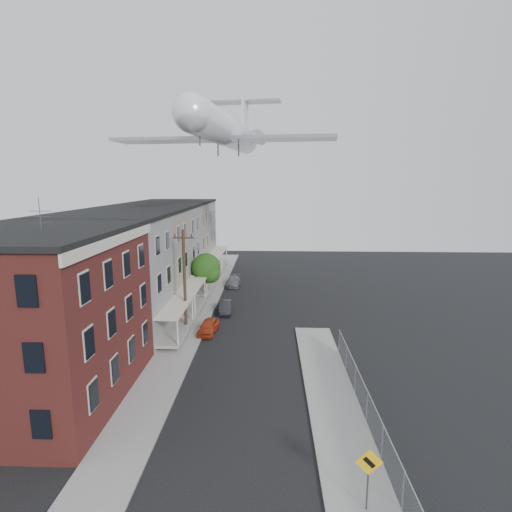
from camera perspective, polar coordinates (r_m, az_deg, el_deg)
The scene contains 19 objects.
ground at distance 19.77m, azimuth -3.97°, elevation -30.25°, with size 120.00×120.00×0.00m, color black.
sidewalk_left at distance 41.58m, azimuth -8.07°, elevation -7.58°, with size 3.00×62.00×0.12m, color gray.
sidewalk_right at distance 24.80m, azimuth 11.29°, elevation -20.89°, with size 3.00×26.00×0.12m, color gray.
curb_left at distance 41.35m, azimuth -6.08°, elevation -7.62°, with size 0.15×62.00×0.14m, color gray.
curb_right at distance 24.61m, azimuth 7.72°, elevation -21.00°, with size 0.15×26.00×0.14m, color gray.
corner_building at distance 26.96m, azimuth -28.88°, elevation -7.51°, with size 10.31×12.30×12.15m.
row_house_a at distance 35.11m, azimuth -20.93°, elevation -2.98°, with size 11.98×7.00×10.30m.
row_house_b at distance 41.48m, azimuth -17.20°, elevation -0.76°, with size 11.98×7.00×10.30m.
row_house_c at distance 48.03m, azimuth -14.47°, elevation 0.87°, with size 11.98×7.00×10.30m.
row_house_d at distance 54.69m, azimuth -12.41°, elevation 2.10°, with size 11.98×7.00×10.30m.
row_house_e at distance 61.43m, azimuth -10.79°, elevation 3.06°, with size 11.98×7.00×10.30m.
chainlink_fence at distance 23.76m, azimuth 15.58°, elevation -19.97°, with size 0.06×18.06×1.90m.
warning_sign at distance 18.11m, azimuth 15.79°, elevation -27.38°, with size 1.10×0.11×2.80m.
utility_pole at distance 34.68m, azimuth -10.17°, elevation -3.37°, with size 1.80×0.26×9.00m.
street_tree at distance 44.39m, azimuth -7.01°, elevation -1.86°, with size 3.22×3.20×5.20m.
car_near at distance 35.28m, azimuth -6.81°, elevation -9.98°, with size 1.39×3.47×1.18m, color #A83415.
car_mid at distance 40.39m, azimuth -4.43°, elevation -7.28°, with size 1.22×3.51×1.16m, color black.
car_far at distance 50.42m, azimuth -3.26°, elevation -3.65°, with size 1.61×3.97×1.15m, color slate.
airplane at distance 43.65m, azimuth -4.12°, elevation 17.30°, with size 22.71×25.93×7.47m.
Camera 1 is at (1.74, -14.88, 12.90)m, focal length 28.00 mm.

